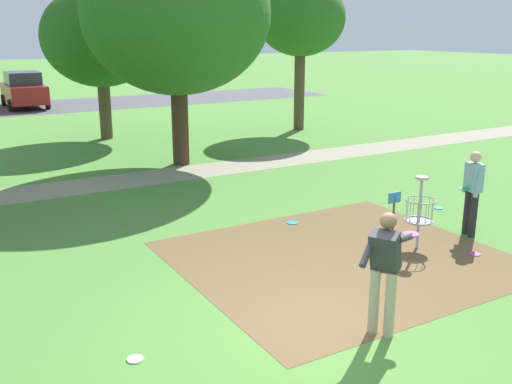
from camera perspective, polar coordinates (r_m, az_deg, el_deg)
The scene contains 15 objects.
ground_plane at distance 8.36m, azimuth 6.78°, elevation -13.00°, with size 160.00×160.00×0.00m, color #518438.
dirt_tee_pad at distance 10.75m, azimuth 8.22°, elevation -6.34°, with size 5.61×5.05×0.01m, color brown.
disc_golf_basket at distance 11.23m, azimuth 15.35°, elevation -1.72°, with size 0.98×0.58×1.39m.
player_foreground_watching at distance 7.93m, azimuth 12.41°, elevation -7.05°, with size 1.16×0.50×1.71m.
player_throwing at distance 12.24m, azimuth 20.30°, elevation 0.31°, with size 0.44×0.50×1.71m.
frisbee_near_basket at distance 14.12m, azimuth 17.32°, elevation -1.50°, with size 0.21×0.21×0.02m, color #1E93DB.
frisbee_mid_grass at distance 11.51m, azimuth 20.47°, elevation -5.67°, with size 0.21×0.21×0.02m, color #E53D99.
frisbee_far_left at distance 7.76m, azimuth -11.67°, elevation -15.62°, with size 0.21×0.21×0.02m, color white.
frisbee_far_right at distance 12.49m, azimuth 3.55°, elevation -3.01°, with size 0.23×0.23×0.02m, color #1E93DB.
tree_near_right at distance 17.64m, azimuth -7.75°, elevation 16.75°, with size 5.42×5.42×6.71m.
tree_mid_left at distance 22.56m, azimuth -14.90°, elevation 14.32°, with size 4.20×4.20×5.49m.
tree_mid_center at distance 23.92m, azimuth 4.37°, elevation 16.43°, with size 3.49×3.49×5.88m.
parking_lot_strip at distance 33.02m, azimuth -22.41°, elevation 7.49°, with size 36.00×6.00×0.01m, color #4C4C51.
parked_car_center_right at distance 33.30m, azimuth -21.63°, elevation 9.23°, with size 2.02×4.22×1.84m.
gravel_path at distance 16.28m, azimuth -13.27°, elevation 0.99°, with size 40.00×1.61×0.00m, color gray.
Camera 1 is at (-4.51, -5.81, 3.99)m, focal length 41.17 mm.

